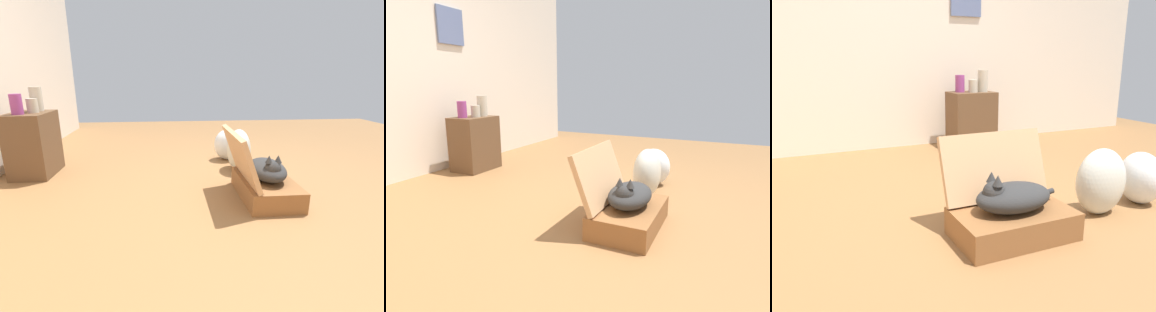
% 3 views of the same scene
% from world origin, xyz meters
% --- Properties ---
extents(ground_plane, '(7.68, 7.68, 0.00)m').
position_xyz_m(ground_plane, '(0.00, 0.00, 0.00)').
color(ground_plane, olive).
rests_on(ground_plane, ground).
extents(wall_back, '(6.40, 0.15, 2.60)m').
position_xyz_m(wall_back, '(0.00, 2.26, 1.30)').
color(wall_back, beige).
rests_on(wall_back, ground).
extents(suitcase_base, '(0.66, 0.41, 0.16)m').
position_xyz_m(suitcase_base, '(-0.08, -0.24, 0.08)').
color(suitcase_base, brown).
rests_on(suitcase_base, ground).
extents(suitcase_lid, '(0.66, 0.18, 0.39)m').
position_xyz_m(suitcase_lid, '(-0.08, -0.01, 0.35)').
color(suitcase_lid, tan).
rests_on(suitcase_lid, suitcase_base).
extents(cat, '(0.52, 0.28, 0.23)m').
position_xyz_m(cat, '(-0.09, -0.23, 0.24)').
color(cat, '#2D2D2D').
rests_on(cat, suitcase_base).
extents(plastic_bag_white, '(0.35, 0.23, 0.43)m').
position_xyz_m(plastic_bag_white, '(0.60, -0.18, 0.21)').
color(plastic_bag_white, silver).
rests_on(plastic_bag_white, ground).
extents(plastic_bag_clear, '(0.25, 0.32, 0.36)m').
position_xyz_m(plastic_bag_clear, '(0.98, -0.15, 0.18)').
color(plastic_bag_clear, silver).
rests_on(plastic_bag_clear, ground).
extents(side_table, '(0.48, 0.35, 0.61)m').
position_xyz_m(side_table, '(0.65, 1.85, 0.31)').
color(side_table, brown).
rests_on(side_table, ground).
extents(vase_tall, '(0.10, 0.10, 0.18)m').
position_xyz_m(vase_tall, '(0.53, 1.89, 0.71)').
color(vase_tall, '#8C387A').
rests_on(vase_tall, side_table).
extents(vase_short, '(0.11, 0.11, 0.23)m').
position_xyz_m(vase_short, '(0.77, 1.82, 0.73)').
color(vase_short, '#B7AD99').
rests_on(vase_short, side_table).
extents(vase_round, '(0.10, 0.10, 0.13)m').
position_xyz_m(vase_round, '(0.65, 1.81, 0.68)').
color(vase_round, '#B7AD99').
rests_on(vase_round, side_table).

